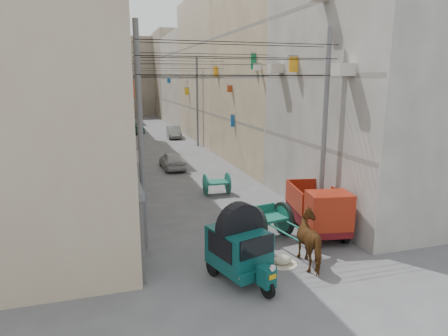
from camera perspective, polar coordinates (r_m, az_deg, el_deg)
name	(u,v)px	position (r m, az deg, el deg)	size (l,w,h in m)	color
ground	(315,324)	(11.09, 12.87, -20.86)	(140.00, 140.00, 0.00)	#4D4D50
building_row_left	(65,75)	(42.18, -21.81, 12.21)	(8.00, 62.00, 14.00)	tan
building_row_right	(224,76)	(43.98, -0.04, 13.06)	(8.00, 62.00, 14.00)	#ACA8A1
end_cap_building	(128,77)	(74.10, -13.59, 12.53)	(22.00, 10.00, 13.00)	gray
shutters_left	(127,181)	(18.89, -13.70, -1.79)	(0.18, 14.40, 2.88)	#46454A
signboards	(170,116)	(30.10, -7.77, 7.42)	(8.22, 40.52, 5.67)	white
ac_units	(309,46)	(17.82, 12.02, 16.72)	(0.70, 6.55, 3.35)	#B8B3A5
utility_poles	(182,113)	(25.49, -6.06, 7.84)	(7.40, 22.20, 8.00)	#5F6062
overhead_cables	(190,66)	(22.87, -4.93, 14.28)	(7.40, 22.52, 1.12)	black
auto_rickshaw	(240,246)	(12.41, 2.26, -11.01)	(2.00, 2.74, 1.86)	black
tonga_cart	(270,221)	(15.73, 6.63, -7.47)	(1.63, 3.10, 1.33)	black
mini_truck	(321,213)	(16.11, 13.62, -6.25)	(2.19, 3.79, 2.00)	black
second_cart	(217,183)	(21.38, -1.06, -2.20)	(1.33, 1.18, 1.16)	#145949
feed_sack	(283,260)	(13.84, 8.36, -12.82)	(0.62, 0.49, 0.31)	beige
horse	(313,240)	(13.71, 12.64, -10.00)	(0.94, 2.05, 1.74)	#5E2D16
distant_car_white	(172,160)	(27.76, -7.37, 1.13)	(1.45, 3.61, 1.23)	#B2B2B2
distant_car_grey	(174,132)	(42.71, -7.17, 5.14)	(1.34, 3.85, 1.27)	slate
distant_car_green	(135,127)	(47.64, -12.62, 5.67)	(1.72, 4.22, 1.23)	#1E593A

